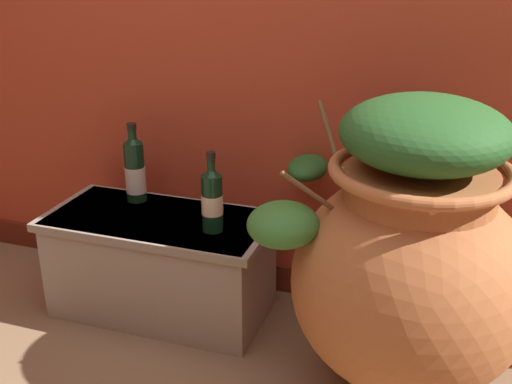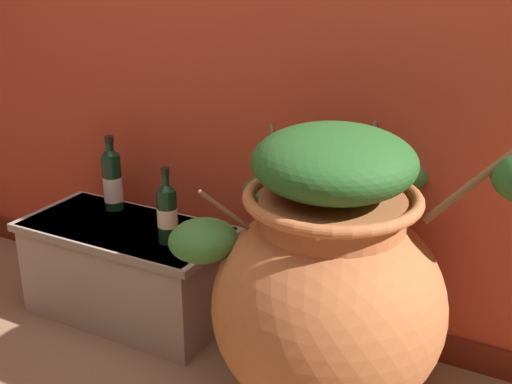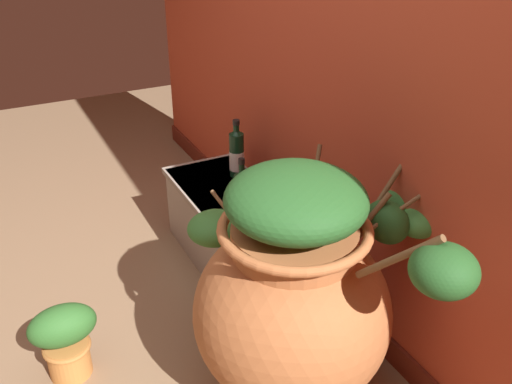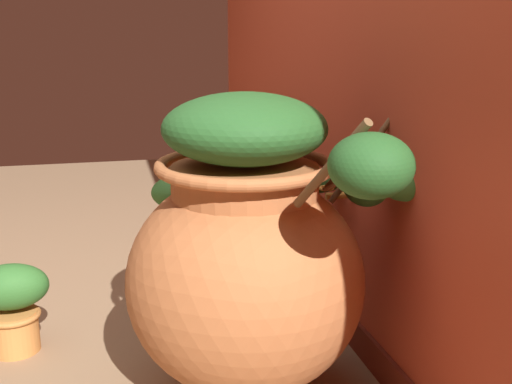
% 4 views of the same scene
% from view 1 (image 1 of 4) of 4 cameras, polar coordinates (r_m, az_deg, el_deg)
% --- Properties ---
extents(terracotta_urn, '(1.07, 0.95, 0.96)m').
position_cam_1_polar(terracotta_urn, '(1.93, 13.99, -5.68)').
color(terracotta_urn, '#B26638').
rests_on(terracotta_urn, ground_plane).
extents(stone_ledge, '(0.84, 0.42, 0.39)m').
position_cam_1_polar(stone_ledge, '(2.42, -8.59, -6.20)').
color(stone_ledge, '#9E9384').
rests_on(stone_ledge, ground_plane).
extents(wine_bottle_left, '(0.08, 0.08, 0.29)m').
position_cam_1_polar(wine_bottle_left, '(2.17, -4.00, -0.53)').
color(wine_bottle_left, black).
rests_on(wine_bottle_left, stone_ledge).
extents(wine_bottle_middle, '(0.08, 0.08, 0.31)m').
position_cam_1_polar(wine_bottle_middle, '(2.46, -10.92, 2.08)').
color(wine_bottle_middle, black).
rests_on(wine_bottle_middle, stone_ledge).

